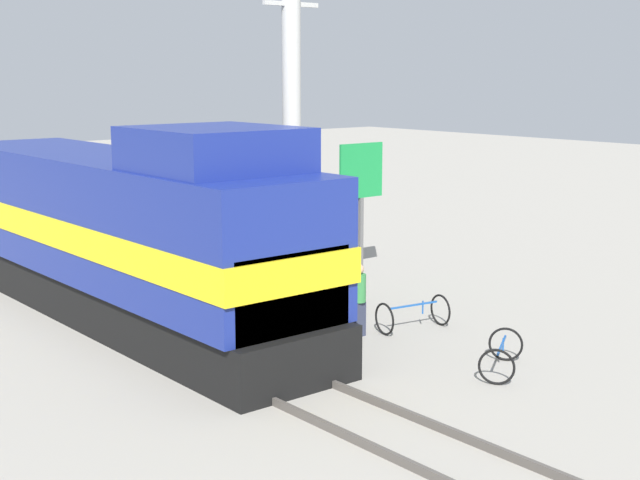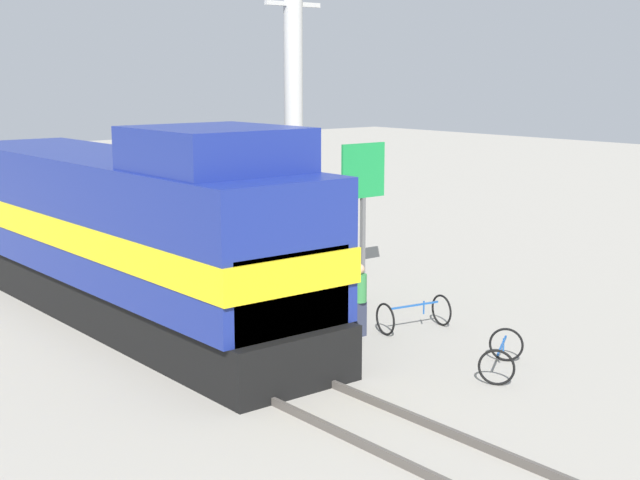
{
  "view_description": "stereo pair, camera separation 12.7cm",
  "coord_description": "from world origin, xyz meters",
  "views": [
    {
      "loc": [
        -9.88,
        -15.57,
        5.95
      ],
      "look_at": [
        1.2,
        -2.17,
        2.7
      ],
      "focal_mm": 50.0,
      "sensor_mm": 36.0,
      "label": 1
    },
    {
      "loc": [
        -9.78,
        -15.65,
        5.95
      ],
      "look_at": [
        1.2,
        -2.17,
        2.7
      ],
      "focal_mm": 50.0,
      "sensor_mm": 36.0,
      "label": 2
    }
  ],
  "objects": [
    {
      "name": "ground_plane",
      "position": [
        0.0,
        0.0,
        0.0
      ],
      "size": [
        120.0,
        120.0,
        0.0
      ],
      "primitive_type": "plane",
      "color": "gray"
    },
    {
      "name": "rail_near",
      "position": [
        -0.72,
        0.0,
        0.07
      ],
      "size": [
        0.08,
        31.52,
        0.15
      ],
      "primitive_type": "cube",
      "color": "#4C4742",
      "rests_on": "ground_plane"
    },
    {
      "name": "rail_far",
      "position": [
        0.72,
        0.0,
        0.07
      ],
      "size": [
        0.08,
        31.52,
        0.15
      ],
      "primitive_type": "cube",
      "color": "#4C4742",
      "rests_on": "ground_plane"
    },
    {
      "name": "locomotive",
      "position": [
        0.0,
        3.71,
        2.14
      ],
      "size": [
        3.19,
        14.56,
        4.89
      ],
      "color": "black",
      "rests_on": "ground_plane"
    },
    {
      "name": "utility_pole",
      "position": [
        5.2,
        3.89,
        4.46
      ],
      "size": [
        1.8,
        0.52,
        8.85
      ],
      "color": "#B2B2AD",
      "rests_on": "ground_plane"
    },
    {
      "name": "vendor_umbrella",
      "position": [
        3.67,
        2.2,
        2.18
      ],
      "size": [
        2.19,
        2.19,
        2.42
      ],
      "color": "#4C4C4C",
      "rests_on": "ground_plane"
    },
    {
      "name": "billboard_sign",
      "position": [
        7.36,
        3.42,
        2.91
      ],
      "size": [
        1.6,
        0.12,
        3.99
      ],
      "color": "#595959",
      "rests_on": "ground_plane"
    },
    {
      "name": "shrub_cluster",
      "position": [
        4.09,
        2.32,
        0.41
      ],
      "size": [
        0.82,
        0.82,
        0.82
      ],
      "primitive_type": "sphere",
      "color": "#388C38",
      "rests_on": "ground_plane"
    },
    {
      "name": "person_bystander",
      "position": [
        3.4,
        -0.9,
        0.92
      ],
      "size": [
        0.34,
        0.34,
        1.7
      ],
      "color": "#2D3347",
      "rests_on": "ground_plane"
    },
    {
      "name": "bicycle",
      "position": [
        4.72,
        -1.35,
        0.39
      ],
      "size": [
        1.77,
        1.03,
        0.76
      ],
      "rotation": [
        0.0,
        0.0,
        1.4
      ],
      "color": "black",
      "rests_on": "ground_plane"
    },
    {
      "name": "bicycle_spare",
      "position": [
        3.92,
        -4.63,
        0.37
      ],
      "size": [
        1.74,
        1.47,
        0.72
      ],
      "rotation": [
        0.0,
        0.0,
        2.14
      ],
      "color": "black",
      "rests_on": "ground_plane"
    }
  ]
}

